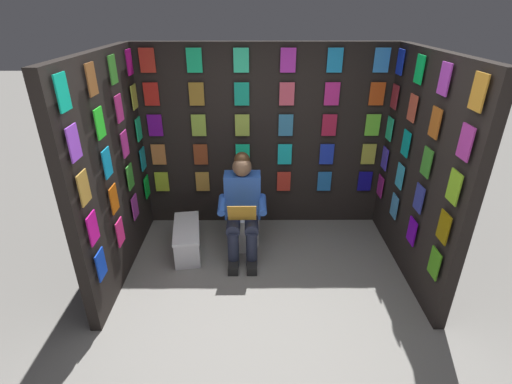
{
  "coord_description": "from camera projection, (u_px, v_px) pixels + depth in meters",
  "views": [
    {
      "loc": [
        0.12,
        2.47,
        2.59
      ],
      "look_at": [
        0.1,
        -1.06,
        0.85
      ],
      "focal_mm": 26.52,
      "sensor_mm": 36.0,
      "label": 1
    }
  ],
  "objects": [
    {
      "name": "comic_longbox_near",
      "position": [
        187.0,
        239.0,
        4.36
      ],
      "size": [
        0.39,
        0.75,
        0.34
      ],
      "rotation": [
        0.0,
        0.0,
        0.14
      ],
      "color": "silver",
      "rests_on": "ground"
    },
    {
      "name": "display_wall_back",
      "position": [
        264.0,
        139.0,
        4.63
      ],
      "size": [
        3.05,
        0.14,
        2.24
      ],
      "color": "black",
      "rests_on": "ground"
    },
    {
      "name": "display_wall_left",
      "position": [
        420.0,
        171.0,
        3.73
      ],
      "size": [
        0.14,
        1.92,
        2.24
      ],
      "color": "black",
      "rests_on": "ground"
    },
    {
      "name": "display_wall_right",
      "position": [
        111.0,
        171.0,
        3.72
      ],
      "size": [
        0.14,
        1.92,
        2.24
      ],
      "color": "black",
      "rests_on": "ground"
    },
    {
      "name": "toilet",
      "position": [
        243.0,
        218.0,
        4.49
      ],
      "size": [
        0.41,
        0.55,
        0.77
      ],
      "rotation": [
        0.0,
        0.0,
        0.01
      ],
      "color": "white",
      "rests_on": "ground"
    },
    {
      "name": "person_reading",
      "position": [
        242.0,
        207.0,
        4.17
      ],
      "size": [
        0.53,
        0.68,
        1.19
      ],
      "rotation": [
        0.0,
        0.0,
        0.01
      ],
      "color": "blue",
      "rests_on": "ground"
    },
    {
      "name": "ground_plane",
      "position": [
        268.0,
        330.0,
        3.36
      ],
      "size": [
        30.0,
        30.0,
        0.0
      ],
      "primitive_type": "plane",
      "color": "gray"
    }
  ]
}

